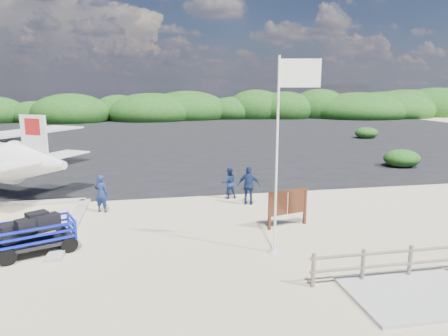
# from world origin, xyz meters

# --- Properties ---
(ground) EXTENTS (160.00, 160.00, 0.00)m
(ground) POSITION_xyz_m (0.00, 0.00, 0.00)
(ground) COLOR beige
(asphalt_apron) EXTENTS (90.00, 50.00, 0.04)m
(asphalt_apron) POSITION_xyz_m (0.00, 30.00, 0.00)
(asphalt_apron) COLOR #B2B2B2
(asphalt_apron) RESTS_ON ground
(walkway_pad) EXTENTS (3.50, 2.50, 0.10)m
(walkway_pad) POSITION_xyz_m (5.50, -6.00, 0.00)
(walkway_pad) COLOR #B2B2B2
(walkway_pad) RESTS_ON ground
(vegetation_band) EXTENTS (124.00, 8.00, 4.40)m
(vegetation_band) POSITION_xyz_m (0.00, 55.00, 0.00)
(vegetation_band) COLOR #B2B2B2
(vegetation_band) RESTS_ON ground
(fence) EXTENTS (6.40, 2.00, 1.10)m
(fence) POSITION_xyz_m (6.00, -5.00, 0.00)
(fence) COLOR #B2B2B2
(fence) RESTS_ON ground
(baggage_cart) EXTENTS (2.96, 2.34, 1.30)m
(baggage_cart) POSITION_xyz_m (-5.18, -1.07, 0.00)
(baggage_cart) COLOR #0D1BC4
(baggage_cart) RESTS_ON ground
(flagpole) EXTENTS (1.38, 0.81, 6.45)m
(flagpole) POSITION_xyz_m (2.68, -2.53, 0.00)
(flagpole) COLOR white
(flagpole) RESTS_ON ground
(signboard) EXTENTS (1.87, 0.61, 1.55)m
(signboard) POSITION_xyz_m (3.97, -0.17, 0.00)
(signboard) COLOR #502716
(signboard) RESTS_ON ground
(crew_a) EXTENTS (0.74, 0.63, 1.72)m
(crew_a) POSITION_xyz_m (-3.52, 3.20, 0.86)
(crew_a) COLOR navy
(crew_a) RESTS_ON ground
(crew_b) EXTENTS (0.79, 0.63, 1.59)m
(crew_b) POSITION_xyz_m (2.51, 4.37, 0.79)
(crew_b) COLOR navy
(crew_b) RESTS_ON ground
(crew_c) EXTENTS (1.17, 0.81, 1.85)m
(crew_c) POSITION_xyz_m (3.23, 3.12, 0.92)
(crew_c) COLOR navy
(crew_c) RESTS_ON ground
(aircraft_large) EXTENTS (24.73, 24.73, 5.37)m
(aircraft_large) POSITION_xyz_m (9.03, 24.76, 0.00)
(aircraft_large) COLOR #B2B2B2
(aircraft_large) RESTS_ON ground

